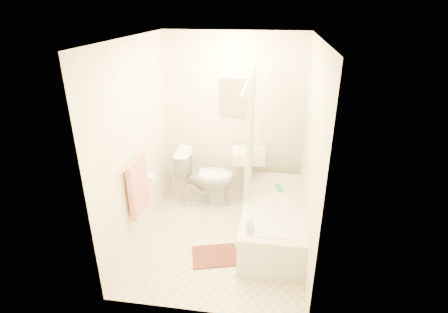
# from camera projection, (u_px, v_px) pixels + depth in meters

# --- Properties ---
(floor) EXTENTS (2.40, 2.40, 0.00)m
(floor) POSITION_uv_depth(u_px,v_px,m) (221.00, 236.00, 4.45)
(floor) COLOR beige
(floor) RESTS_ON ground
(ceiling) EXTENTS (2.40, 2.40, 0.00)m
(ceiling) POSITION_uv_depth(u_px,v_px,m) (220.00, 38.00, 3.48)
(ceiling) COLOR white
(ceiling) RESTS_ON ground
(wall_back) EXTENTS (2.00, 0.02, 2.40)m
(wall_back) POSITION_uv_depth(u_px,v_px,m) (234.00, 118.00, 5.05)
(wall_back) COLOR beige
(wall_back) RESTS_ON ground
(wall_left) EXTENTS (0.02, 2.40, 2.40)m
(wall_left) POSITION_uv_depth(u_px,v_px,m) (137.00, 144.00, 4.10)
(wall_left) COLOR beige
(wall_left) RESTS_ON ground
(wall_right) EXTENTS (0.02, 2.40, 2.40)m
(wall_right) POSITION_uv_depth(u_px,v_px,m) (311.00, 154.00, 3.83)
(wall_right) COLOR beige
(wall_right) RESTS_ON ground
(mirror) EXTENTS (0.40, 0.03, 0.55)m
(mirror) POSITION_uv_depth(u_px,v_px,m) (234.00, 98.00, 4.91)
(mirror) COLOR white
(mirror) RESTS_ON wall_back
(curtain_rod) EXTENTS (0.03, 1.70, 0.03)m
(curtain_rod) POSITION_uv_depth(u_px,v_px,m) (250.00, 78.00, 3.69)
(curtain_rod) COLOR silver
(curtain_rod) RESTS_ON wall_back
(shower_curtain) EXTENTS (0.04, 0.80, 1.55)m
(shower_curtain) POSITION_uv_depth(u_px,v_px,m) (251.00, 134.00, 4.37)
(shower_curtain) COLOR silver
(shower_curtain) RESTS_ON curtain_rod
(towel_bar) EXTENTS (0.02, 0.60, 0.02)m
(towel_bar) POSITION_uv_depth(u_px,v_px,m) (133.00, 161.00, 3.91)
(towel_bar) COLOR silver
(towel_bar) RESTS_ON wall_left
(towel) EXTENTS (0.06, 0.45, 0.66)m
(towel) POSITION_uv_depth(u_px,v_px,m) (138.00, 186.00, 4.04)
(towel) COLOR #CC7266
(towel) RESTS_ON towel_bar
(toilet_paper) EXTENTS (0.11, 0.12, 0.12)m
(toilet_paper) POSITION_uv_depth(u_px,v_px,m) (150.00, 178.00, 4.40)
(toilet_paper) COLOR white
(toilet_paper) RESTS_ON wall_left
(toilet) EXTENTS (0.86, 0.52, 0.82)m
(toilet) POSITION_uv_depth(u_px,v_px,m) (206.00, 177.00, 5.06)
(toilet) COLOR white
(toilet) RESTS_ON floor
(sink) EXTENTS (0.49, 0.41, 0.89)m
(sink) POSITION_uv_depth(u_px,v_px,m) (248.00, 173.00, 5.10)
(sink) COLOR white
(sink) RESTS_ON floor
(bathtub) EXTENTS (0.73, 1.66, 0.47)m
(bathtub) POSITION_uv_depth(u_px,v_px,m) (273.00, 218.00, 4.40)
(bathtub) COLOR silver
(bathtub) RESTS_ON floor
(bath_mat) EXTENTS (0.62, 0.52, 0.02)m
(bath_mat) POSITION_uv_depth(u_px,v_px,m) (215.00, 256.00, 4.09)
(bath_mat) COLOR #533221
(bath_mat) RESTS_ON floor
(soap_bottle) EXTENTS (0.10, 0.10, 0.18)m
(soap_bottle) POSITION_uv_depth(u_px,v_px,m) (250.00, 225.00, 3.72)
(soap_bottle) COLOR white
(soap_bottle) RESTS_ON bathtub
(scrub_brush) EXTENTS (0.13, 0.20, 0.04)m
(scrub_brush) POSITION_uv_depth(u_px,v_px,m) (279.00, 188.00, 4.61)
(scrub_brush) COLOR green
(scrub_brush) RESTS_ON bathtub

